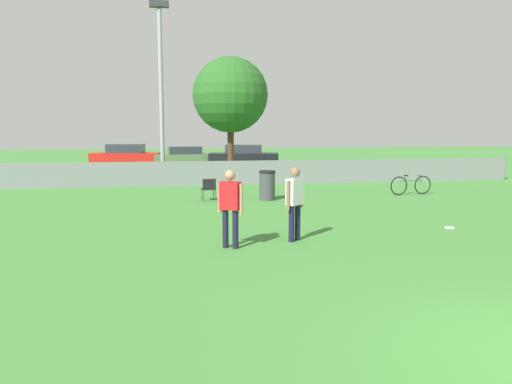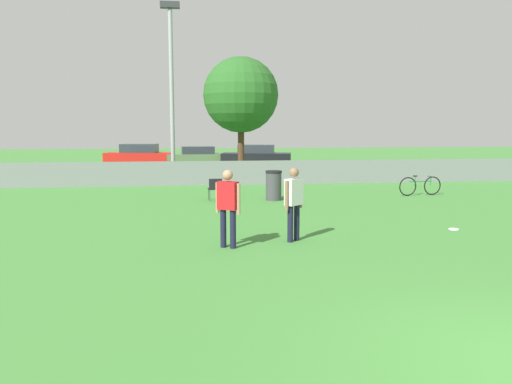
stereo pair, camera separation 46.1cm
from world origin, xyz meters
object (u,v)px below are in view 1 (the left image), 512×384
object	(u,v)px
tree_near_pole	(230,95)
folding_chair_sideline	(209,188)
parked_car_red	(126,156)
player_defender_red	(230,203)
frisbee_disc	(450,228)
trash_bin	(267,185)
light_pole	(161,77)
player_receiver_white	(295,198)
parked_car_olive	(185,157)
bicycle_sideline	(411,185)
parked_car_dark	(244,156)

from	to	relation	value
tree_near_pole	folding_chair_sideline	size ratio (longest dim) A/B	7.63
tree_near_pole	parked_car_red	size ratio (longest dim) A/B	1.31
player_defender_red	folding_chair_sideline	bearing A→B (deg)	121.10
player_defender_red	frisbee_disc	distance (m)	6.05
trash_bin	parked_car_red	world-z (taller)	parked_car_red
light_pole	player_receiver_white	bearing A→B (deg)	-76.65
player_receiver_white	frisbee_disc	size ratio (longest dim) A/B	6.60
player_defender_red	parked_car_olive	bearing A→B (deg)	122.44
player_receiver_white	bicycle_sideline	world-z (taller)	player_receiver_white
tree_near_pole	folding_chair_sideline	world-z (taller)	tree_near_pole
light_pole	player_defender_red	size ratio (longest dim) A/B	4.95
frisbee_disc	trash_bin	bearing A→B (deg)	122.56
player_receiver_white	frisbee_disc	distance (m)	4.49
player_receiver_white	parked_car_olive	size ratio (longest dim) A/B	0.40
tree_near_pole	parked_car_red	world-z (taller)	tree_near_pole
bicycle_sideline	parked_car_dark	distance (m)	15.61
light_pole	player_defender_red	world-z (taller)	light_pole
parked_car_dark	parked_car_red	bearing A→B (deg)	-177.14
player_defender_red	parked_car_olive	size ratio (longest dim) A/B	0.40
light_pole	tree_near_pole	bearing A→B (deg)	14.33
frisbee_disc	folding_chair_sideline	bearing A→B (deg)	134.26
parked_car_red	frisbee_disc	bearing A→B (deg)	-57.98
frisbee_disc	parked_car_olive	xyz separation A→B (m)	(-6.21, 21.96, 0.66)
tree_near_pole	folding_chair_sideline	xyz separation A→B (m)	(-1.68, -7.55, -3.74)
trash_bin	parked_car_dark	xyz separation A→B (m)	(1.38, 15.47, 0.18)
tree_near_pole	folding_chair_sideline	bearing A→B (deg)	-102.53
player_receiver_white	parked_car_red	world-z (taller)	player_receiver_white
tree_near_pole	player_receiver_white	world-z (taller)	tree_near_pole
frisbee_disc	player_defender_red	bearing A→B (deg)	-168.48
light_pole	parked_car_dark	size ratio (longest dim) A/B	1.73
light_pole	folding_chair_sideline	world-z (taller)	light_pole
bicycle_sideline	parked_car_red	bearing A→B (deg)	120.30
parked_car_red	parked_car_olive	bearing A→B (deg)	0.64
parked_car_red	tree_near_pole	bearing A→B (deg)	-48.50
tree_near_pole	parked_car_dark	size ratio (longest dim) A/B	1.26
light_pole	frisbee_disc	distance (m)	15.50
player_receiver_white	folding_chair_sideline	distance (m)	6.88
trash_bin	parked_car_olive	distance (m)	16.35
bicycle_sideline	parked_car_olive	world-z (taller)	parked_car_olive
player_defender_red	bicycle_sideline	bearing A→B (deg)	74.93
trash_bin	parked_car_dark	size ratio (longest dim) A/B	0.22
folding_chair_sideline	parked_car_red	world-z (taller)	parked_car_red
bicycle_sideline	trash_bin	distance (m)	5.81
light_pole	tree_near_pole	size ratio (longest dim) A/B	1.37
player_receiver_white	parked_car_dark	bearing A→B (deg)	44.98
frisbee_disc	folding_chair_sideline	world-z (taller)	folding_chair_sideline
parked_car_olive	player_receiver_white	bearing A→B (deg)	-89.62
light_pole	folding_chair_sideline	bearing A→B (deg)	-75.69
player_defender_red	frisbee_disc	world-z (taller)	player_defender_red
tree_near_pole	player_defender_red	size ratio (longest dim) A/B	3.60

